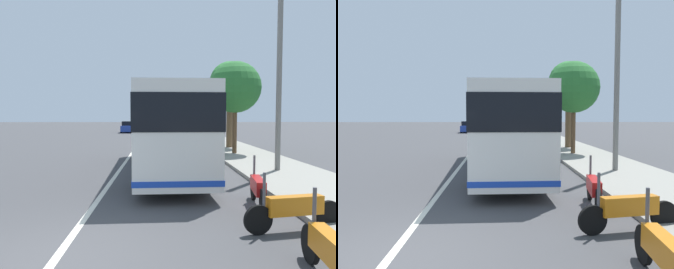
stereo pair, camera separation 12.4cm
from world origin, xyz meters
TOP-DOWN VIEW (x-y plane):
  - ground_plane at (0.00, 0.00)m, footprint 220.00×220.00m
  - sidewalk_curb at (10.00, -6.78)m, footprint 110.00×3.60m
  - lane_divider_line at (10.00, 0.00)m, footprint 110.00×0.16m
  - coach_bus at (8.57, -1.99)m, footprint 11.24×2.91m
  - motorcycle_far_end at (-1.04, -4.08)m, footprint 2.36×0.35m
  - motorcycle_by_tree at (1.20, -4.47)m, footprint 0.48×2.19m
  - motorcycle_nearest_curb at (2.97, -4.27)m, footprint 2.17×0.40m
  - car_side_street at (39.58, -2.71)m, footprint 4.14×1.86m
  - car_far_distant at (47.62, 1.72)m, footprint 4.01×2.00m
  - car_oncoming at (26.77, -2.42)m, footprint 4.71×2.02m
  - car_behind_bus at (39.65, 2.52)m, footprint 4.31×2.01m
  - roadside_tree_mid_block at (13.74, -6.20)m, footprint 3.02×3.02m
  - roadside_tree_far_block at (17.37, -6.68)m, footprint 2.82×2.82m
  - utility_pole at (7.83, -6.59)m, footprint 0.21×0.21m

SIDE VIEW (x-z plane):
  - ground_plane at x=0.00m, z-range 0.00..0.00m
  - lane_divider_line at x=10.00m, z-range 0.00..0.01m
  - sidewalk_curb at x=10.00m, z-range 0.00..0.14m
  - motorcycle_by_tree at x=1.20m, z-range -0.15..1.10m
  - motorcycle_far_end at x=-1.04m, z-range -0.15..1.11m
  - motorcycle_nearest_curb at x=2.97m, z-range -0.16..1.12m
  - car_far_distant at x=47.62m, z-range -0.06..1.43m
  - car_oncoming at x=26.77m, z-range -0.05..1.46m
  - car_side_street at x=39.58m, z-range -0.03..1.46m
  - car_behind_bus at x=39.65m, z-range -0.03..1.52m
  - coach_bus at x=8.57m, z-range 0.27..3.60m
  - roadside_tree_mid_block at x=13.74m, z-range 1.24..6.79m
  - utility_pole at x=7.83m, z-range 0.00..8.42m
  - roadside_tree_far_block at x=17.37m, z-range 1.58..7.73m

